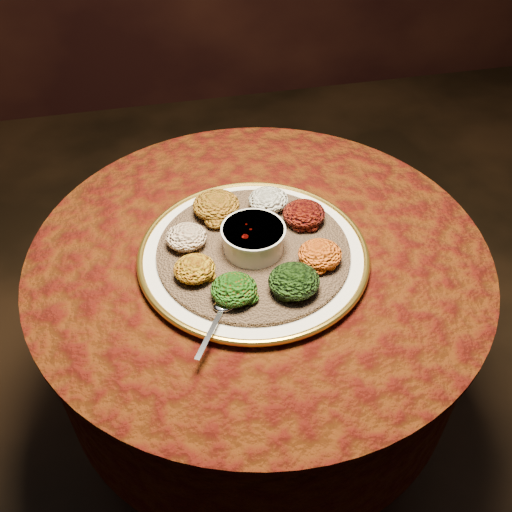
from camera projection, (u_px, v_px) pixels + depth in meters
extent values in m
plane|color=black|center=(258.00, 429.00, 1.69)|extent=(4.00, 4.00, 0.00)
cylinder|color=black|center=(258.00, 426.00, 1.68)|extent=(0.44, 0.44, 0.04)
cylinder|color=black|center=(258.00, 361.00, 1.46)|extent=(0.12, 0.12, 0.68)
cylinder|color=black|center=(259.00, 261.00, 1.21)|extent=(0.80, 0.80, 0.04)
cylinder|color=#381504|center=(259.00, 306.00, 1.31)|extent=(0.93, 0.93, 0.34)
cylinder|color=#381504|center=(259.00, 252.00, 1.19)|extent=(0.96, 0.96, 0.01)
cylinder|color=white|center=(253.00, 255.00, 1.16)|extent=(0.59, 0.59, 0.02)
torus|color=gold|center=(253.00, 253.00, 1.15)|extent=(0.47, 0.47, 0.01)
cylinder|color=brown|center=(253.00, 250.00, 1.15)|extent=(0.44, 0.44, 0.01)
cylinder|color=silver|center=(253.00, 239.00, 1.13)|extent=(0.12, 0.12, 0.05)
cylinder|color=silver|center=(253.00, 230.00, 1.11)|extent=(0.13, 0.13, 0.01)
cylinder|color=#520604|center=(253.00, 233.00, 1.12)|extent=(0.10, 0.10, 0.01)
ellipsoid|color=silver|center=(224.00, 306.00, 1.03)|extent=(0.04, 0.03, 0.01)
cube|color=silver|center=(209.00, 335.00, 0.98)|extent=(0.07, 0.10, 0.00)
ellipsoid|color=silver|center=(268.00, 200.00, 1.23)|extent=(0.09, 0.08, 0.04)
ellipsoid|color=black|center=(304.00, 214.00, 1.19)|extent=(0.09, 0.09, 0.04)
ellipsoid|color=#C97810|center=(320.00, 254.00, 1.11)|extent=(0.09, 0.08, 0.04)
ellipsoid|color=black|center=(294.00, 281.00, 1.05)|extent=(0.10, 0.09, 0.05)
ellipsoid|color=#A5260A|center=(234.00, 289.00, 1.04)|extent=(0.09, 0.08, 0.04)
ellipsoid|color=#BB8510|center=(194.00, 269.00, 1.08)|extent=(0.08, 0.08, 0.04)
ellipsoid|color=maroon|center=(186.00, 237.00, 1.14)|extent=(0.08, 0.08, 0.04)
ellipsoid|color=#935111|center=(216.00, 205.00, 1.21)|extent=(0.10, 0.10, 0.05)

